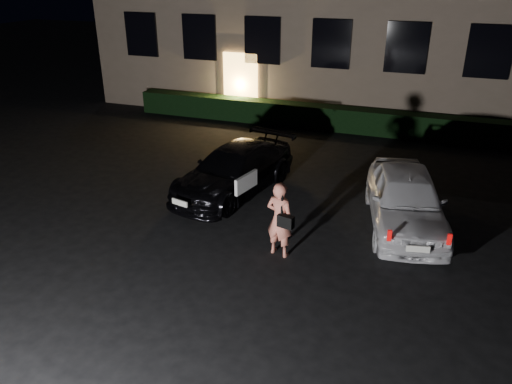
% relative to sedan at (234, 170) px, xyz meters
% --- Properties ---
extents(ground, '(80.00, 80.00, 0.00)m').
position_rel_sedan_xyz_m(ground, '(0.99, -4.09, -0.61)').
color(ground, black).
rests_on(ground, ground).
extents(hedge, '(15.00, 0.70, 0.85)m').
position_rel_sedan_xyz_m(hedge, '(0.99, 6.41, -0.18)').
color(hedge, black).
rests_on(hedge, ground).
extents(sedan, '(2.62, 4.47, 1.22)m').
position_rel_sedan_xyz_m(sedan, '(0.00, 0.00, 0.00)').
color(sedan, black).
rests_on(sedan, ground).
extents(hatch, '(2.40, 4.23, 1.36)m').
position_rel_sedan_xyz_m(hatch, '(4.43, -0.44, 0.07)').
color(hatch, white).
rests_on(hatch, ground).
extents(man, '(0.69, 0.52, 1.64)m').
position_rel_sedan_xyz_m(man, '(2.10, -2.65, 0.21)').
color(man, '#DE7963').
rests_on(man, ground).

